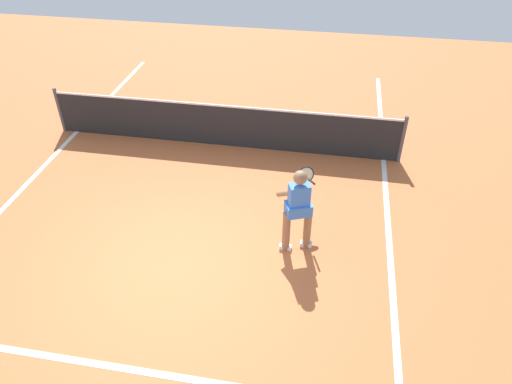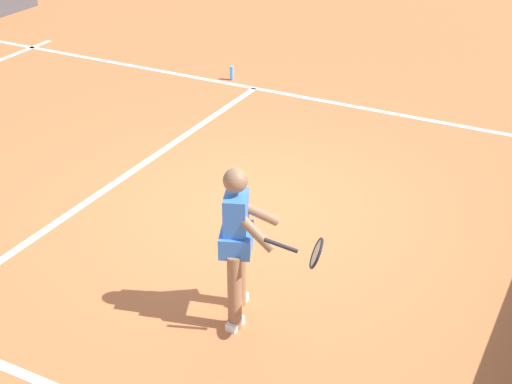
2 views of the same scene
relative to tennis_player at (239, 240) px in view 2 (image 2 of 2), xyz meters
The scene contains 5 objects.
ground_plane 2.30m from the tennis_player, 156.36° to the right, with size 23.91×23.91×0.00m, color #C66638.
service_line_marking 3.44m from the tennis_player, 125.90° to the right, with size 7.05×0.10×0.01m, color white.
sideline_left_marking 5.61m from the tennis_player, behind, with size 0.10×16.39×0.01m, color white.
tennis_player is the anchor object (origin of this frame).
water_bottle 6.57m from the tennis_player, 150.25° to the right, with size 0.07×0.07×0.24m, color #4C9EE5.
Camera 2 is at (6.93, 3.61, 4.40)m, focal length 52.54 mm.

